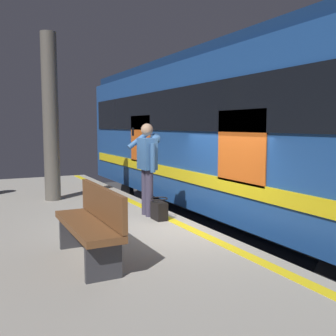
% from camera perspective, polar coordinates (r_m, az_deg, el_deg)
% --- Properties ---
extents(ground_plane, '(24.16, 24.16, 0.00)m').
position_cam_1_polar(ground_plane, '(7.13, 3.75, -15.88)').
color(ground_plane, '#3D3D3F').
extents(platform, '(14.55, 3.67, 1.04)m').
position_cam_1_polar(platform, '(6.27, -11.29, -14.04)').
color(platform, '#9E998E').
rests_on(platform, ground).
extents(safety_line, '(14.26, 0.16, 0.01)m').
position_cam_1_polar(safety_line, '(6.67, 1.56, -8.01)').
color(safety_line, yellow).
rests_on(safety_line, platform).
extents(track_rail_near, '(18.92, 0.08, 0.16)m').
position_cam_1_polar(track_rail_near, '(7.82, 12.45, -13.36)').
color(track_rail_near, slate).
rests_on(track_rail_near, ground).
extents(track_rail_far, '(18.92, 0.08, 0.16)m').
position_cam_1_polar(track_rail_far, '(8.76, 19.91, -11.45)').
color(track_rail_far, slate).
rests_on(track_rail_far, ground).
extents(train_carriage, '(12.12, 2.92, 4.09)m').
position_cam_1_polar(train_carriage, '(9.12, 9.76, 5.50)').
color(train_carriage, '#1E478C').
rests_on(train_carriage, ground).
extents(passenger, '(0.57, 0.55, 1.67)m').
position_cam_1_polar(passenger, '(7.12, -2.97, 0.94)').
color(passenger, '#383347').
rests_on(passenger, platform).
extents(handbag, '(0.33, 0.30, 0.38)m').
position_cam_1_polar(handbag, '(6.90, -1.28, -6.07)').
color(handbag, black).
rests_on(handbag, platform).
extents(station_column, '(0.34, 0.34, 3.62)m').
position_cam_1_polar(station_column, '(8.97, -16.62, 7.00)').
color(station_column, '#59544C').
rests_on(station_column, platform).
extents(bench, '(1.60, 0.44, 0.90)m').
position_cam_1_polar(bench, '(4.85, -10.93, -7.58)').
color(bench, brown).
rests_on(bench, platform).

